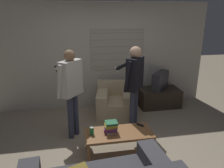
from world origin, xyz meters
TOP-DOWN VIEW (x-y plane):
  - ground_plane at (0.00, 0.00)m, footprint 16.00×16.00m
  - wall_back at (0.01, 2.03)m, footprint 5.20×0.08m
  - armchair_beige at (0.15, 1.38)m, footprint 0.96×0.99m
  - coffee_table at (-0.07, -0.07)m, footprint 1.13×0.52m
  - tv_stand at (1.35, 1.66)m, footprint 1.01×0.57m
  - tv at (1.35, 1.66)m, footprint 0.59×0.61m
  - person_left_standing at (-0.82, 0.61)m, footprint 0.54×0.83m
  - person_right_standing at (0.40, 0.71)m, footprint 0.52×0.79m
  - book_stack at (-0.20, -0.06)m, footprint 0.24×0.21m
  - soda_can at (-0.52, -0.05)m, footprint 0.07×0.07m
  - spare_remote at (0.35, 0.09)m, footprint 0.11×0.13m

SIDE VIEW (x-z plane):
  - ground_plane at x=0.00m, z-range 0.00..0.00m
  - tv_stand at x=1.35m, z-range 0.00..0.46m
  - armchair_beige at x=0.15m, z-range -0.07..0.68m
  - coffee_table at x=-0.07m, z-range 0.16..0.54m
  - spare_remote at x=0.35m, z-range 0.38..0.41m
  - soda_can at x=-0.52m, z-range 0.38..0.51m
  - book_stack at x=-0.20m, z-range 0.39..0.58m
  - tv at x=1.35m, z-range 0.46..0.90m
  - person_left_standing at x=-0.82m, z-range 0.23..1.91m
  - person_right_standing at x=0.40m, z-range 0.23..1.93m
  - wall_back at x=0.01m, z-range 0.00..2.55m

